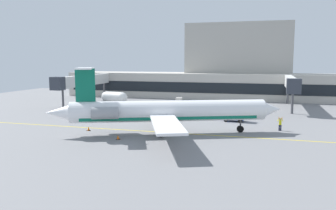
{
  "coord_description": "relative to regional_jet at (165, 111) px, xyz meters",
  "views": [
    {
      "loc": [
        14.73,
        -41.31,
        9.63
      ],
      "look_at": [
        0.81,
        7.01,
        3.0
      ],
      "focal_mm": 36.68,
      "sensor_mm": 36.0,
      "label": 1
    }
  ],
  "objects": [
    {
      "name": "pushback_tractor",
      "position": [
        -5.03,
        26.79,
        -2.2
      ],
      "size": [
        2.19,
        4.21,
        1.72
      ],
      "color": "silver",
      "rests_on": "ground"
    },
    {
      "name": "jet_bridge_west",
      "position": [
        -27.58,
        27.02,
        1.89
      ],
      "size": [
        2.4,
        22.82,
        6.27
      ],
      "color": "silver",
      "rests_on": "ground"
    },
    {
      "name": "marshaller",
      "position": [
        14.5,
        6.44,
        -2.05
      ],
      "size": [
        0.83,
        0.34,
        1.9
      ],
      "color": "#191E33",
      "rests_on": "ground"
    },
    {
      "name": "fuel_tank",
      "position": [
        -19.71,
        26.86,
        -1.54
      ],
      "size": [
        6.42,
        3.06,
        2.64
      ],
      "color": "white",
      "rests_on": "ground"
    },
    {
      "name": "regional_jet",
      "position": [
        0.0,
        0.0,
        0.0
      ],
      "size": [
        29.29,
        24.18,
        8.67
      ],
      "color": "white",
      "rests_on": "ground"
    },
    {
      "name": "jet_bridge_east",
      "position": [
        17.08,
        28.91,
        2.01
      ],
      "size": [
        2.4,
        19.09,
        6.41
      ],
      "color": "silver",
      "rests_on": "ground"
    },
    {
      "name": "safety_cone_charlie",
      "position": [
        -10.74,
        -0.8,
        -2.77
      ],
      "size": [
        0.47,
        0.47,
        0.55
      ],
      "color": "orange",
      "rests_on": "ground"
    },
    {
      "name": "baggage_tug",
      "position": [
        8.22,
        11.93,
        -2.03
      ],
      "size": [
        3.38,
        2.42,
        2.17
      ],
      "color": "#1E4CB2",
      "rests_on": "ground"
    },
    {
      "name": "safety_cone_bravo",
      "position": [
        0.19,
        5.93,
        -2.77
      ],
      "size": [
        0.47,
        0.47,
        0.55
      ],
      "color": "orange",
      "rests_on": "ground"
    },
    {
      "name": "terminal_building",
      "position": [
        -0.2,
        45.55,
        3.29
      ],
      "size": [
        71.57,
        12.13,
        18.8
      ],
      "color": "#B7B2A8",
      "rests_on": "ground"
    },
    {
      "name": "ground",
      "position": [
        -2.22,
        -0.81,
        -3.06
      ],
      "size": [
        120.0,
        120.0,
        0.11
      ],
      "color": "slate"
    },
    {
      "name": "safety_cone_alpha",
      "position": [
        -4.69,
        -4.49,
        -2.77
      ],
      "size": [
        0.47,
        0.47,
        0.55
      ],
      "color": "orange",
      "rests_on": "ground"
    }
  ]
}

